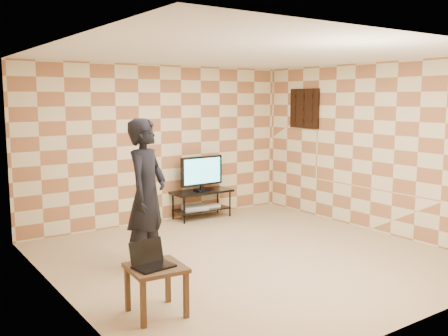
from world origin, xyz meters
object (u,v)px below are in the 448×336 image
at_px(tv, 202,172).
at_px(side_table, 156,275).
at_px(person, 147,194).
at_px(tv_stand, 202,198).

xyz_separation_m(tv, side_table, (-2.54, -3.17, -0.43)).
distance_m(side_table, person, 1.52).
height_order(tv_stand, side_table, same).
relative_size(tv_stand, side_table, 1.91).
bearing_deg(side_table, tv_stand, 51.23).
bearing_deg(person, tv, 5.04).
bearing_deg(side_table, tv, 51.21).
bearing_deg(person, side_table, -150.97).
height_order(tv_stand, tv, tv).
distance_m(tv_stand, side_table, 4.06).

